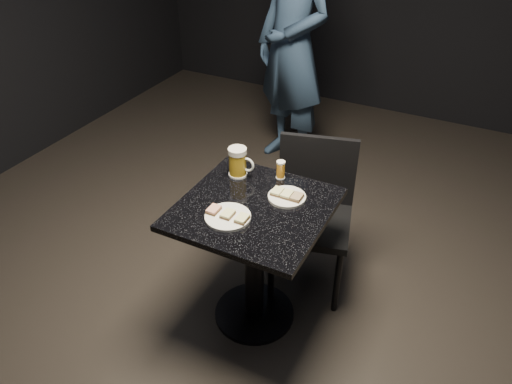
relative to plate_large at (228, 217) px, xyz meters
The scene contains 10 objects.
floor 0.77m from the plate_large, 64.80° to the left, with size 6.00×6.00×0.00m, color black.
plate_large is the anchor object (origin of this frame).
plate_small 0.32m from the plate_large, 56.77° to the left, with size 0.19×0.19×0.01m, color silver.
patron 1.87m from the plate_large, 104.61° to the left, with size 0.70×0.46×1.91m, color navy.
table 0.29m from the plate_large, 64.80° to the left, with size 0.70×0.70×0.75m.
beer_mug 0.38m from the plate_large, 111.19° to the left, with size 0.14×0.10×0.16m.
beer_tumbler 0.43m from the plate_large, 80.38° to the left, with size 0.05×0.05×0.10m.
chair 0.67m from the plate_large, 70.26° to the left, with size 0.53×0.53×0.88m.
canapes_on_plate_large 0.02m from the plate_large, 90.00° to the left, with size 0.20×0.07×0.02m.
canapes_on_plate_small 0.32m from the plate_large, 56.77° to the left, with size 0.15×0.07×0.02m.
Camera 1 is at (0.88, -1.71, 2.15)m, focal length 35.00 mm.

